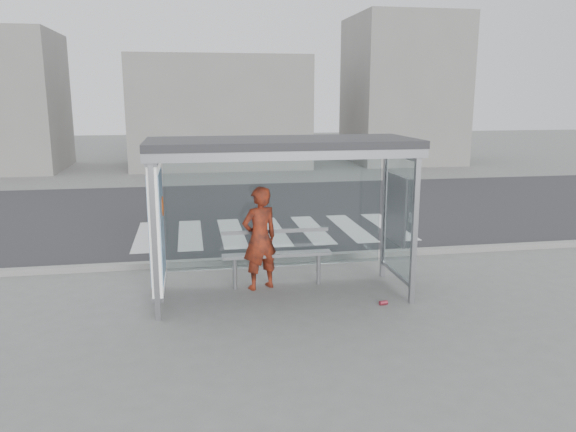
% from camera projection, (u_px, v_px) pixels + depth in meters
% --- Properties ---
extents(ground, '(80.00, 80.00, 0.00)m').
position_uv_depth(ground, '(282.00, 295.00, 9.42)').
color(ground, slate).
rests_on(ground, ground).
extents(road, '(30.00, 10.00, 0.01)m').
position_uv_depth(road, '(242.00, 212.00, 16.15)').
color(road, '#2B2B2E').
rests_on(road, ground).
extents(curb, '(30.00, 0.18, 0.12)m').
position_uv_depth(curb, '(266.00, 259.00, 11.28)').
color(curb, gray).
rests_on(curb, ground).
extents(crosswalk, '(6.55, 3.00, 0.00)m').
position_uv_depth(crosswalk, '(272.00, 231.00, 13.83)').
color(crosswalk, silver).
rests_on(crosswalk, ground).
extents(bus_shelter, '(4.25, 1.65, 2.62)m').
position_uv_depth(bus_shelter, '(259.00, 179.00, 8.99)').
color(bus_shelter, gray).
rests_on(bus_shelter, ground).
extents(building_center, '(8.00, 5.00, 5.00)m').
position_uv_depth(building_center, '(219.00, 112.00, 26.21)').
color(building_center, gray).
rests_on(building_center, ground).
extents(building_right, '(5.00, 5.00, 7.00)m').
position_uv_depth(building_right, '(403.00, 90.00, 27.53)').
color(building_right, gray).
rests_on(building_right, ground).
extents(person, '(0.76, 0.63, 1.79)m').
position_uv_depth(person, '(260.00, 238.00, 9.59)').
color(person, red).
rests_on(person, ground).
extents(bench, '(1.91, 0.33, 0.98)m').
position_uv_depth(bench, '(277.00, 254.00, 9.77)').
color(bench, gray).
rests_on(bench, ground).
extents(soda_can, '(0.14, 0.09, 0.07)m').
position_uv_depth(soda_can, '(383.00, 303.00, 8.99)').
color(soda_can, '#C3394D').
rests_on(soda_can, ground).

